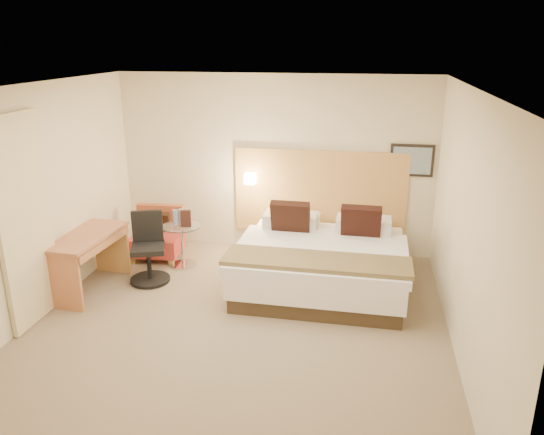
% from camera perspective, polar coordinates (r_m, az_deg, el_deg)
% --- Properties ---
extents(floor, '(4.80, 5.00, 0.02)m').
position_cam_1_polar(floor, '(6.30, -3.74, -11.63)').
color(floor, '#7A6952').
rests_on(floor, ground).
extents(ceiling, '(4.80, 5.00, 0.02)m').
position_cam_1_polar(ceiling, '(5.46, -4.35, 13.87)').
color(ceiling, silver).
rests_on(ceiling, floor).
extents(wall_back, '(4.80, 0.02, 2.70)m').
position_cam_1_polar(wall_back, '(8.10, 0.28, 5.72)').
color(wall_back, beige).
rests_on(wall_back, floor).
extents(wall_front, '(4.80, 0.02, 2.70)m').
position_cam_1_polar(wall_front, '(3.57, -14.02, -12.43)').
color(wall_front, beige).
rests_on(wall_front, floor).
extents(wall_left, '(0.02, 5.00, 2.70)m').
position_cam_1_polar(wall_left, '(6.72, -24.37, 1.32)').
color(wall_left, beige).
rests_on(wall_left, floor).
extents(wall_right, '(0.02, 5.00, 2.70)m').
position_cam_1_polar(wall_right, '(5.67, 20.33, -1.16)').
color(wall_right, beige).
rests_on(wall_right, floor).
extents(headboard_panel, '(2.60, 0.04, 1.30)m').
position_cam_1_polar(headboard_panel, '(8.08, 5.13, 2.67)').
color(headboard_panel, tan).
rests_on(headboard_panel, wall_back).
extents(art_frame, '(0.62, 0.03, 0.47)m').
position_cam_1_polar(art_frame, '(7.96, 14.81, 5.97)').
color(art_frame, black).
rests_on(art_frame, wall_back).
extents(art_canvas, '(0.54, 0.01, 0.39)m').
position_cam_1_polar(art_canvas, '(7.94, 14.82, 5.93)').
color(art_canvas, gray).
rests_on(art_canvas, wall_back).
extents(lamp_arm, '(0.02, 0.12, 0.02)m').
position_cam_1_polar(lamp_arm, '(8.13, -2.27, 4.30)').
color(lamp_arm, silver).
rests_on(lamp_arm, wall_back).
extents(lamp_shade, '(0.15, 0.15, 0.15)m').
position_cam_1_polar(lamp_shade, '(8.07, -2.36, 4.19)').
color(lamp_shade, '#FDEBC5').
rests_on(lamp_shade, wall_back).
extents(curtain, '(0.06, 0.90, 2.42)m').
position_cam_1_polar(curtain, '(6.54, -25.06, -0.43)').
color(curtain, beige).
rests_on(curtain, wall_left).
extents(bottle_a, '(0.08, 0.08, 0.22)m').
position_cam_1_polar(bottle_a, '(7.72, -10.35, -0.00)').
color(bottle_a, '#8598CD').
rests_on(bottle_a, side_table).
extents(bottle_b, '(0.08, 0.08, 0.22)m').
position_cam_1_polar(bottle_b, '(7.75, -9.78, 0.09)').
color(bottle_b, '#80ABC6').
rests_on(bottle_b, side_table).
extents(menu_folder, '(0.15, 0.08, 0.25)m').
position_cam_1_polar(menu_folder, '(7.62, -9.24, -0.11)').
color(menu_folder, '#381C16').
rests_on(menu_folder, side_table).
extents(bed, '(2.25, 2.17, 1.08)m').
position_cam_1_polar(bed, '(7.15, 5.40, -4.61)').
color(bed, '#392B1C').
rests_on(bed, floor).
extents(lounge_chair, '(0.76, 0.68, 0.76)m').
position_cam_1_polar(lounge_chair, '(8.24, -12.17, -2.09)').
color(lounge_chair, '#A78E4E').
rests_on(lounge_chair, floor).
extents(side_table, '(0.64, 0.64, 0.62)m').
position_cam_1_polar(side_table, '(7.80, -9.60, -2.78)').
color(side_table, silver).
rests_on(side_table, floor).
extents(desk, '(0.65, 1.28, 0.78)m').
position_cam_1_polar(desk, '(7.27, -19.13, -2.98)').
color(desk, '#AA6542').
rests_on(desk, floor).
extents(desk_chair, '(0.69, 0.69, 0.95)m').
position_cam_1_polar(desk_chair, '(7.41, -13.13, -3.80)').
color(desk_chair, black).
rests_on(desk_chair, floor).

